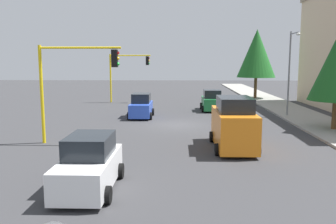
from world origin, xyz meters
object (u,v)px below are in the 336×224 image
car_blue (141,107)px  car_white (89,165)px  tree_roadside_far (257,53)px  delivery_van_orange (233,125)px  traffic_signal_near_right (73,74)px  traffic_signal_far_right (127,68)px  street_lamp_curbside (291,64)px  car_green (212,101)px

car_blue → car_white: bearing=-0.4°
tree_roadside_far → delivery_van_orange: size_ratio=1.75×
traffic_signal_near_right → car_white: bearing=20.0°
delivery_van_orange → car_blue: 11.97m
traffic_signal_far_right → car_blue: (10.60, 2.70, -2.93)m
car_blue → traffic_signal_near_right: bearing=-16.1°
street_lamp_curbside → delivery_van_orange: 12.58m
car_white → car_blue: 16.59m
street_lamp_curbside → tree_roadside_far: bearing=178.8°
street_lamp_curbside → car_green: (-4.01, -5.95, -3.45)m
traffic_signal_near_right → car_green: bearing=146.8°
traffic_signal_far_right → delivery_van_orange: size_ratio=1.12×
tree_roadside_far → car_white: size_ratio=2.03×
car_white → traffic_signal_far_right: bearing=-174.5°
car_blue → delivery_van_orange: bearing=30.2°
traffic_signal_near_right → street_lamp_curbside: 17.71m
street_lamp_curbside → car_green: bearing=-124.0°
traffic_signal_far_right → car_blue: 11.32m
car_blue → car_green: 7.50m
traffic_signal_near_right → car_green: (-13.62, 8.92, -3.00)m
traffic_signal_near_right → car_white: 8.22m
traffic_signal_far_right → street_lamp_curbside: (10.39, 14.85, 0.53)m
street_lamp_curbside → car_white: 21.08m
car_blue → car_green: (-4.22, 6.20, 0.00)m
tree_roadside_far → delivery_van_orange: 26.10m
car_green → traffic_signal_near_right: bearing=-33.2°
tree_roadside_far → car_white: 33.94m
street_lamp_curbside → car_green: 7.96m
traffic_signal_far_right → car_green: bearing=54.4°
traffic_signal_far_right → tree_roadside_far: bearing=104.8°
delivery_van_orange → car_green: (-14.56, 0.18, -0.39)m
traffic_signal_far_right → delivery_van_orange: 22.83m
street_lamp_curbside → delivery_van_orange: bearing=-30.1°
delivery_van_orange → car_green: bearing=179.3°
traffic_signal_far_right → car_green: (6.38, 8.90, -2.93)m
tree_roadside_far → car_green: tree_roadside_far is taller
car_blue → traffic_signal_far_right: bearing=-165.7°
traffic_signal_near_right → tree_roadside_far: tree_roadside_far is taller
car_white → delivery_van_orange: bearing=135.6°
car_blue → car_green: same height
tree_roadside_far → traffic_signal_far_right: bearing=-75.2°
delivery_van_orange → car_green: 14.57m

